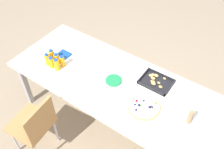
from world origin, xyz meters
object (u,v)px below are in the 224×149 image
(plate_stack, at_px, (114,80))
(juice_bottle_4, at_px, (57,59))
(juice_bottle_0, at_px, (48,59))
(chair_near_left, at_px, (35,124))
(napkin_stack, at_px, (64,55))
(juice_bottle_5, at_px, (62,61))
(juice_bottle_3, at_px, (52,55))
(snack_tray, at_px, (156,81))
(juice_bottle_2, at_px, (57,65))
(juice_bottle_1, at_px, (52,62))
(fruit_pizza, at_px, (144,106))
(party_table, at_px, (118,87))
(cardboard_tube, at_px, (190,117))

(plate_stack, bearing_deg, juice_bottle_4, -169.15)
(juice_bottle_0, height_order, juice_bottle_4, juice_bottle_0)
(chair_near_left, relative_size, napkin_stack, 5.53)
(juice_bottle_5, bearing_deg, chair_near_left, -75.84)
(juice_bottle_3, xyz_separation_m, snack_tray, (1.14, 0.37, -0.06))
(juice_bottle_2, xyz_separation_m, juice_bottle_4, (-0.08, 0.08, -0.01))
(juice_bottle_1, xyz_separation_m, plate_stack, (0.69, 0.21, -0.05))
(juice_bottle_2, xyz_separation_m, fruit_pizza, (1.05, 0.09, -0.06))
(juice_bottle_3, bearing_deg, fruit_pizza, 0.45)
(chair_near_left, distance_m, juice_bottle_2, 0.67)
(party_table, distance_m, plate_stack, 0.08)
(party_table, height_order, chair_near_left, chair_near_left)
(snack_tray, bearing_deg, juice_bottle_3, -162.18)
(fruit_pizza, height_order, plate_stack, fruit_pizza)
(juice_bottle_3, bearing_deg, cardboard_tube, 3.37)
(plate_stack, relative_size, cardboard_tube, 1.09)
(juice_bottle_5, height_order, snack_tray, juice_bottle_5)
(juice_bottle_3, relative_size, juice_bottle_5, 1.07)
(juice_bottle_0, distance_m, snack_tray, 1.22)
(party_table, bearing_deg, juice_bottle_3, -171.26)
(juice_bottle_2, distance_m, juice_bottle_5, 0.08)
(juice_bottle_1, height_order, cardboard_tube, cardboard_tube)
(juice_bottle_0, height_order, juice_bottle_3, juice_bottle_3)
(chair_near_left, distance_m, juice_bottle_5, 0.74)
(cardboard_tube, bearing_deg, juice_bottle_3, -176.63)
(juice_bottle_0, relative_size, juice_bottle_4, 1.09)
(party_table, height_order, cardboard_tube, cardboard_tube)
(juice_bottle_1, bearing_deg, juice_bottle_2, 0.33)
(snack_tray, bearing_deg, juice_bottle_5, -159.50)
(juice_bottle_5, distance_m, snack_tray, 1.05)
(juice_bottle_5, height_order, plate_stack, juice_bottle_5)
(cardboard_tube, bearing_deg, juice_bottle_4, -176.25)
(juice_bottle_0, bearing_deg, party_table, 13.98)
(juice_bottle_2, distance_m, juice_bottle_4, 0.11)
(fruit_pizza, distance_m, cardboard_tube, 0.44)
(juice_bottle_3, distance_m, juice_bottle_5, 0.16)
(fruit_pizza, height_order, cardboard_tube, cardboard_tube)
(juice_bottle_2, bearing_deg, plate_stack, 18.82)
(plate_stack, bearing_deg, party_table, -0.29)
(juice_bottle_2, bearing_deg, chair_near_left, -73.50)
(chair_near_left, bearing_deg, party_table, -37.73)
(chair_near_left, bearing_deg, juice_bottle_0, 23.51)
(juice_bottle_4, height_order, snack_tray, juice_bottle_4)
(juice_bottle_3, bearing_deg, juice_bottle_2, -28.22)
(party_table, distance_m, juice_bottle_4, 0.76)
(party_table, bearing_deg, napkin_stack, 179.65)
(chair_near_left, height_order, snack_tray, chair_near_left)
(party_table, relative_size, juice_bottle_1, 17.91)
(juice_bottle_4, distance_m, napkin_stack, 0.15)
(juice_bottle_3, bearing_deg, juice_bottle_4, -4.28)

